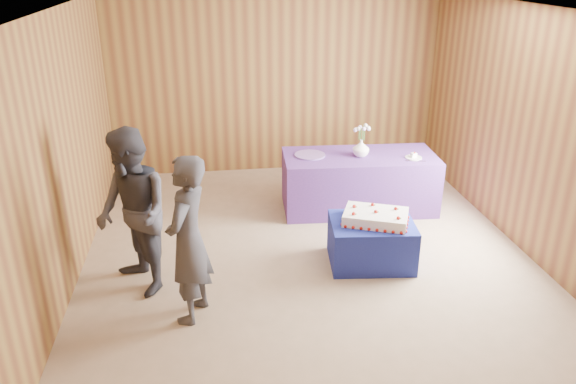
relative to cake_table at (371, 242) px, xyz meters
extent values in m
plane|color=gray|center=(-0.67, 0.16, -0.25)|extent=(6.00, 6.00, 0.00)
cube|color=brown|center=(-0.67, 3.16, 1.10)|extent=(5.00, 0.04, 2.70)
cube|color=brown|center=(-0.67, -2.84, 1.10)|extent=(5.00, 0.04, 2.70)
cube|color=brown|center=(-3.17, 0.16, 1.10)|extent=(0.04, 6.00, 2.70)
cube|color=brown|center=(1.83, 0.16, 1.10)|extent=(0.04, 6.00, 2.70)
cube|color=white|center=(-0.67, 0.16, 2.45)|extent=(5.00, 6.00, 0.04)
cube|color=navy|center=(0.00, 0.00, 0.00)|extent=(0.97, 0.79, 0.50)
cube|color=#5B3085|center=(0.24, 1.46, 0.12)|extent=(2.05, 1.02, 0.75)
cube|color=white|center=(0.03, -0.01, 0.31)|extent=(0.79, 0.67, 0.12)
sphere|color=#A6130C|center=(-0.37, -0.09, 0.27)|extent=(0.04, 0.04, 0.04)
sphere|color=#A6130C|center=(0.25, -0.35, 0.27)|extent=(0.04, 0.04, 0.04)
sphere|color=#A6130C|center=(-0.19, 0.33, 0.27)|extent=(0.04, 0.04, 0.04)
sphere|color=#A6130C|center=(0.42, 0.07, 0.27)|extent=(0.04, 0.04, 0.04)
sphere|color=#A6130C|center=(-0.20, -0.03, 0.39)|extent=(0.04, 0.04, 0.04)
cone|color=#13531D|center=(-0.17, -0.03, 0.38)|extent=(0.02, 0.03, 0.03)
sphere|color=#A6130C|center=(0.23, 0.01, 0.39)|extent=(0.04, 0.04, 0.04)
cone|color=#13531D|center=(0.26, 0.01, 0.38)|extent=(0.02, 0.03, 0.03)
sphere|color=#A6130C|center=(0.03, -0.01, 0.39)|extent=(0.04, 0.04, 0.04)
cone|color=#13531D|center=(0.06, -0.01, 0.38)|extent=(0.02, 0.03, 0.03)
imported|color=white|center=(0.24, 1.43, 0.61)|extent=(0.27, 0.27, 0.22)
cylinder|color=#286026|center=(0.27, 1.43, 0.80)|extent=(0.01, 0.01, 0.15)
sphere|color=silver|center=(0.33, 1.43, 0.87)|extent=(0.05, 0.05, 0.05)
cylinder|color=#286026|center=(0.26, 1.46, 0.80)|extent=(0.01, 0.01, 0.15)
sphere|color=silver|center=(0.30, 1.50, 0.87)|extent=(0.05, 0.05, 0.05)
cylinder|color=#286026|center=(0.24, 1.47, 0.80)|extent=(0.01, 0.01, 0.15)
sphere|color=silver|center=(0.24, 1.52, 0.87)|extent=(0.05, 0.05, 0.05)
cylinder|color=#286026|center=(0.21, 1.46, 0.80)|extent=(0.01, 0.01, 0.15)
sphere|color=silver|center=(0.17, 1.50, 0.87)|extent=(0.05, 0.05, 0.05)
cylinder|color=#286026|center=(0.20, 1.43, 0.80)|extent=(0.01, 0.01, 0.15)
sphere|color=silver|center=(0.15, 1.43, 0.87)|extent=(0.05, 0.05, 0.05)
cylinder|color=#286026|center=(0.21, 1.41, 0.80)|extent=(0.01, 0.01, 0.15)
sphere|color=silver|center=(0.17, 1.37, 0.87)|extent=(0.05, 0.05, 0.05)
cylinder|color=#286026|center=(0.24, 1.40, 0.80)|extent=(0.01, 0.01, 0.15)
sphere|color=silver|center=(0.24, 1.34, 0.87)|extent=(0.05, 0.05, 0.05)
cylinder|color=#286026|center=(0.26, 1.41, 0.80)|extent=(0.01, 0.01, 0.15)
sphere|color=silver|center=(0.30, 1.37, 0.87)|extent=(0.05, 0.05, 0.05)
cylinder|color=#7654A8|center=(-0.42, 1.54, 0.51)|extent=(0.48, 0.48, 0.02)
cylinder|color=silver|center=(0.90, 1.27, 0.51)|extent=(0.25, 0.25, 0.01)
cube|color=white|center=(0.90, 1.27, 0.54)|extent=(0.08, 0.07, 0.06)
sphere|color=#A6130C|center=(0.90, 1.25, 0.58)|extent=(0.02, 0.02, 0.02)
cube|color=silver|center=(0.88, 1.14, 0.50)|extent=(0.26, 0.08, 0.00)
imported|color=#32333B|center=(-1.94, -0.73, 0.55)|extent=(0.57, 0.68, 1.61)
imported|color=#35353F|center=(-2.48, -0.18, 0.60)|extent=(0.96, 1.03, 1.70)
camera|label=1|loc=(-1.69, -5.30, 2.92)|focal=35.00mm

